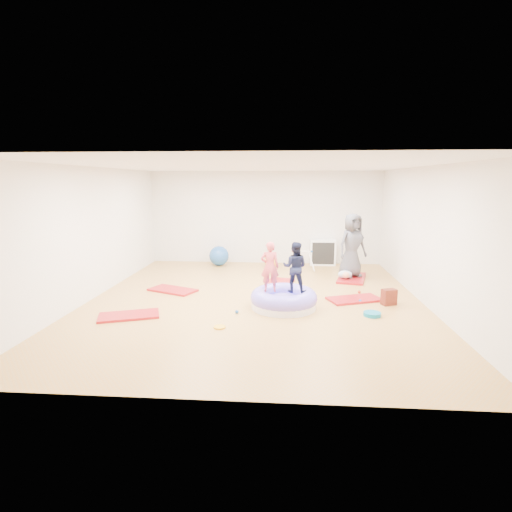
{
  "coord_description": "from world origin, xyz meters",
  "views": [
    {
      "loc": [
        0.63,
        -8.18,
        2.5
      ],
      "look_at": [
        0.0,
        0.3,
        0.9
      ],
      "focal_mm": 28.0,
      "sensor_mm": 36.0,
      "label": 1
    }
  ],
  "objects": [
    {
      "name": "yellow_toy",
      "position": [
        -0.48,
        -1.7,
        0.02
      ],
      "size": [
        0.21,
        0.21,
        0.03
      ],
      "primitive_type": "cylinder",
      "color": "yellow",
      "rests_on": "ground"
    },
    {
      "name": "inflatable_cushion",
      "position": [
        0.62,
        -0.48,
        0.16
      ],
      "size": [
        1.34,
        1.34,
        0.42
      ],
      "rotation": [
        0.0,
        0.0,
        -0.08
      ],
      "color": "white",
      "rests_on": "ground"
    },
    {
      "name": "gym_mat_rear_right",
      "position": [
        2.36,
        2.05,
        0.03
      ],
      "size": [
        0.95,
        1.42,
        0.05
      ],
      "primitive_type": "cube",
      "rotation": [
        0.0,
        0.0,
        1.32
      ],
      "color": "#A3160C",
      "rests_on": "ground"
    },
    {
      "name": "gym_mat_right",
      "position": [
        2.12,
        0.13,
        0.02
      ],
      "size": [
        1.24,
        0.91,
        0.05
      ],
      "primitive_type": "cube",
      "rotation": [
        0.0,
        0.0,
        0.36
      ],
      "color": "#A3160C",
      "rests_on": "ground"
    },
    {
      "name": "exercise_ball_blue",
      "position": [
        -1.35,
        3.45,
        0.29
      ],
      "size": [
        0.59,
        0.59,
        0.59
      ],
      "primitive_type": "sphere",
      "color": "#1F53A3",
      "rests_on": "ground"
    },
    {
      "name": "infant",
      "position": [
        2.16,
        1.84,
        0.16
      ],
      "size": [
        0.36,
        0.36,
        0.21
      ],
      "color": "#ADBBD6",
      "rests_on": "gym_mat_rear_right"
    },
    {
      "name": "gym_mat_center_back",
      "position": [
        0.47,
        1.25,
        0.03
      ],
      "size": [
        0.84,
        1.32,
        0.05
      ],
      "primitive_type": "cube",
      "rotation": [
        0.0,
        0.0,
        1.37
      ],
      "color": "#A3160C",
      "rests_on": "ground"
    },
    {
      "name": "exercise_ball_orange",
      "position": [
        0.22,
        3.34,
        0.2
      ],
      "size": [
        0.39,
        0.39,
        0.39
      ],
      "primitive_type": "sphere",
      "color": "yellow",
      "rests_on": "ground"
    },
    {
      "name": "cube_shelf",
      "position": [
        1.76,
        3.79,
        0.38
      ],
      "size": [
        0.76,
        0.37,
        0.76
      ],
      "color": "white",
      "rests_on": "ground"
    },
    {
      "name": "gym_mat_front_left",
      "position": [
        -2.27,
        -1.25,
        0.02
      ],
      "size": [
        1.21,
        0.88,
        0.05
      ],
      "primitive_type": "cube",
      "rotation": [
        0.0,
        0.0,
        0.34
      ],
      "color": "#A3160C",
      "rests_on": "ground"
    },
    {
      "name": "gym_mat_mid_left",
      "position": [
        -1.95,
        0.57,
        0.02
      ],
      "size": [
        1.22,
        0.94,
        0.05
      ],
      "primitive_type": "cube",
      "rotation": [
        0.0,
        0.0,
        -0.42
      ],
      "color": "#A3160C",
      "rests_on": "ground"
    },
    {
      "name": "child_navy",
      "position": [
        0.83,
        -0.5,
        0.89
      ],
      "size": [
        0.55,
        0.46,
        1.0
      ],
      "primitive_type": "imported",
      "rotation": [
        0.0,
        0.0,
        2.96
      ],
      "color": "#141934",
      "rests_on": "inflatable_cushion"
    },
    {
      "name": "room",
      "position": [
        0.0,
        0.0,
        1.4
      ],
      "size": [
        7.01,
        8.01,
        2.81
      ],
      "color": "#BE8538",
      "rests_on": "ground"
    },
    {
      "name": "infant_play_gym",
      "position": [
        1.11,
        3.07,
        0.37
      ],
      "size": [
        0.72,
        0.68,
        0.55
      ],
      "rotation": [
        0.0,
        0.0,
        0.35
      ],
      "color": "white",
      "rests_on": "ground"
    },
    {
      "name": "balance_disc",
      "position": [
        2.28,
        -0.87,
        0.04
      ],
      "size": [
        0.32,
        0.32,
        0.07
      ],
      "primitive_type": "cylinder",
      "color": "#09739B",
      "rests_on": "ground"
    },
    {
      "name": "ball_pit_balls",
      "position": [
        1.0,
        0.21,
        0.04
      ],
      "size": [
        2.66,
        2.43,
        0.07
      ],
      "color": "#1F53A3",
      "rests_on": "ground"
    },
    {
      "name": "adult_caregiver",
      "position": [
        2.35,
        2.12,
        0.87
      ],
      "size": [
        0.95,
        0.84,
        1.64
      ],
      "primitive_type": "imported",
      "rotation": [
        0.0,
        0.0,
        0.51
      ],
      "color": "#464750",
      "rests_on": "gym_mat_rear_right"
    },
    {
      "name": "child_pink",
      "position": [
        0.33,
        -0.49,
        0.89
      ],
      "size": [
        0.38,
        0.26,
        1.0
      ],
      "primitive_type": "imported",
      "rotation": [
        0.0,
        0.0,
        3.2
      ],
      "color": "#E24E57",
      "rests_on": "inflatable_cushion"
    },
    {
      "name": "backpack",
      "position": [
        2.76,
        -0.14,
        0.17
      ],
      "size": [
        0.33,
        0.27,
        0.33
      ],
      "primitive_type": "cube",
      "rotation": [
        0.0,
        0.0,
        0.37
      ],
      "color": "#AF3923",
      "rests_on": "ground"
    }
  ]
}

